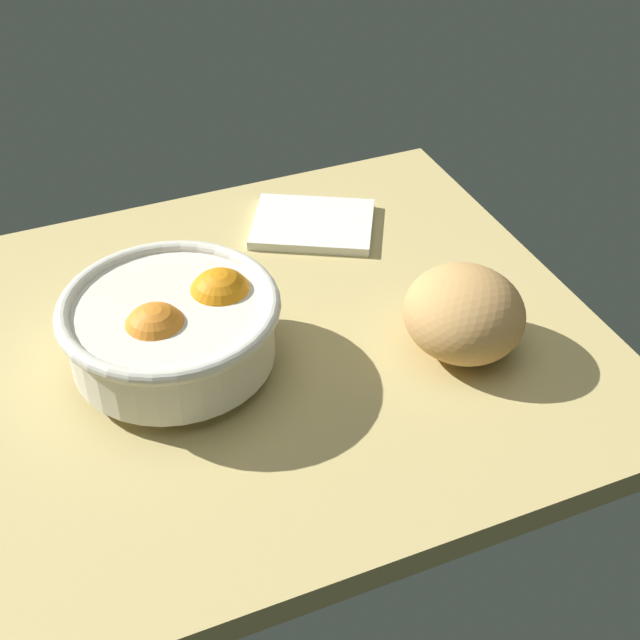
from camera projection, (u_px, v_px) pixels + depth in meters
ground_plane at (246, 353)px, 97.69cm from camera, size 76.09×63.32×3.00cm
fruit_bowl at (174, 325)px, 90.29cm from camera, size 22.46×22.46×9.85cm
bread_loaf at (464, 313)px, 93.27cm from camera, size 13.59×14.12×9.22cm
napkin_folded at (313, 224)px, 113.93cm from camera, size 18.87×17.52×1.17cm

